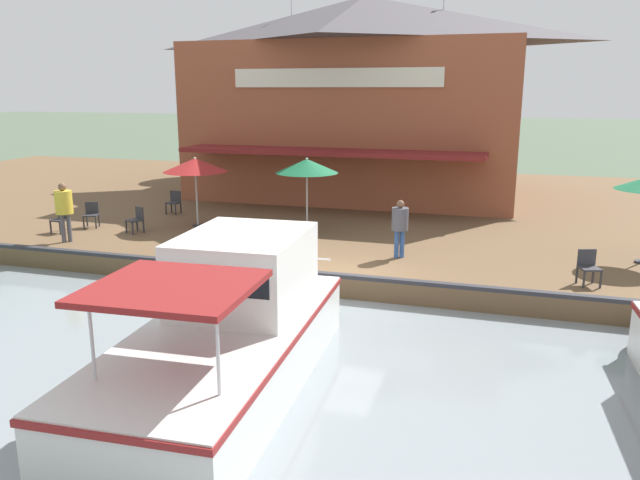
{
  "coord_description": "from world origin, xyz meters",
  "views": [
    {
      "loc": [
        14.29,
        4.16,
        5.17
      ],
      "look_at": [
        -1.0,
        -0.57,
        1.3
      ],
      "focal_mm": 35.0,
      "sensor_mm": 36.0,
      "label": 1
    }
  ],
  "objects_px": {
    "person_at_quay_edge": "(400,222)",
    "mooring_post": "(232,246)",
    "person_near_entrance": "(64,205)",
    "tree_upstream_bank": "(237,101)",
    "patio_umbrella_mid_patio_right": "(307,166)",
    "cafe_chair_mid_patio": "(61,218)",
    "cafe_chair_facing_river": "(91,213)",
    "cafe_chair_beside_entrance": "(588,266)",
    "motorboat_fourth_along": "(239,324)",
    "cafe_chair_back_row_seat": "(136,218)",
    "waterfront_restaurant": "(363,95)",
    "cafe_chair_far_corner_seat": "(174,201)",
    "patio_umbrella_near_quay_edge": "(195,165)"
  },
  "relations": [
    {
      "from": "person_at_quay_edge",
      "to": "mooring_post",
      "type": "height_order",
      "value": "person_at_quay_edge"
    },
    {
      "from": "person_near_entrance",
      "to": "tree_upstream_bank",
      "type": "bearing_deg",
      "value": -175.22
    },
    {
      "from": "patio_umbrella_mid_patio_right",
      "to": "cafe_chair_mid_patio",
      "type": "height_order",
      "value": "patio_umbrella_mid_patio_right"
    },
    {
      "from": "person_at_quay_edge",
      "to": "cafe_chair_facing_river",
      "type": "bearing_deg",
      "value": -94.52
    },
    {
      "from": "person_near_entrance",
      "to": "person_at_quay_edge",
      "type": "xyz_separation_m",
      "value": [
        -1.19,
        10.1,
        -0.15
      ]
    },
    {
      "from": "cafe_chair_beside_entrance",
      "to": "cafe_chair_mid_patio",
      "type": "distance_m",
      "value": 15.94
    },
    {
      "from": "cafe_chair_mid_patio",
      "to": "motorboat_fourth_along",
      "type": "height_order",
      "value": "motorboat_fourth_along"
    },
    {
      "from": "cafe_chair_back_row_seat",
      "to": "mooring_post",
      "type": "xyz_separation_m",
      "value": [
        2.62,
        4.65,
        0.04
      ]
    },
    {
      "from": "waterfront_restaurant",
      "to": "person_at_quay_edge",
      "type": "height_order",
      "value": "waterfront_restaurant"
    },
    {
      "from": "cafe_chair_back_row_seat",
      "to": "mooring_post",
      "type": "bearing_deg",
      "value": 60.63
    },
    {
      "from": "cafe_chair_far_corner_seat",
      "to": "person_at_quay_edge",
      "type": "height_order",
      "value": "person_at_quay_edge"
    },
    {
      "from": "cafe_chair_mid_patio",
      "to": "mooring_post",
      "type": "height_order",
      "value": "mooring_post"
    },
    {
      "from": "patio_umbrella_near_quay_edge",
      "to": "cafe_chair_mid_patio",
      "type": "relative_size",
      "value": 2.78
    },
    {
      "from": "cafe_chair_facing_river",
      "to": "cafe_chair_mid_patio",
      "type": "bearing_deg",
      "value": -24.01
    },
    {
      "from": "waterfront_restaurant",
      "to": "mooring_post",
      "type": "relative_size",
      "value": 13.94
    },
    {
      "from": "patio_umbrella_mid_patio_right",
      "to": "cafe_chair_back_row_seat",
      "type": "bearing_deg",
      "value": -69.57
    },
    {
      "from": "tree_upstream_bank",
      "to": "patio_umbrella_near_quay_edge",
      "type": "bearing_deg",
      "value": 18.13
    },
    {
      "from": "waterfront_restaurant",
      "to": "cafe_chair_back_row_seat",
      "type": "distance_m",
      "value": 12.41
    },
    {
      "from": "cafe_chair_far_corner_seat",
      "to": "mooring_post",
      "type": "height_order",
      "value": "mooring_post"
    },
    {
      "from": "patio_umbrella_near_quay_edge",
      "to": "person_near_entrance",
      "type": "distance_m",
      "value": 4.36
    },
    {
      "from": "motorboat_fourth_along",
      "to": "cafe_chair_far_corner_seat",
      "type": "bearing_deg",
      "value": -144.82
    },
    {
      "from": "patio_umbrella_mid_patio_right",
      "to": "cafe_chair_mid_patio",
      "type": "xyz_separation_m",
      "value": [
        2.63,
        -7.62,
        -1.67
      ]
    },
    {
      "from": "patio_umbrella_mid_patio_right",
      "to": "mooring_post",
      "type": "distance_m",
      "value": 4.88
    },
    {
      "from": "cafe_chair_back_row_seat",
      "to": "cafe_chair_mid_patio",
      "type": "relative_size",
      "value": 1.0
    },
    {
      "from": "cafe_chair_back_row_seat",
      "to": "cafe_chair_facing_river",
      "type": "relative_size",
      "value": 1.0
    },
    {
      "from": "cafe_chair_back_row_seat",
      "to": "cafe_chair_facing_river",
      "type": "height_order",
      "value": "same"
    },
    {
      "from": "cafe_chair_facing_river",
      "to": "mooring_post",
      "type": "xyz_separation_m",
      "value": [
        2.92,
        6.61,
        0.04
      ]
    },
    {
      "from": "waterfront_restaurant",
      "to": "person_at_quay_edge",
      "type": "distance_m",
      "value": 12.29
    },
    {
      "from": "patio_umbrella_mid_patio_right",
      "to": "person_at_quay_edge",
      "type": "relative_size",
      "value": 1.49
    },
    {
      "from": "cafe_chair_far_corner_seat",
      "to": "motorboat_fourth_along",
      "type": "relative_size",
      "value": 0.1
    },
    {
      "from": "person_at_quay_edge",
      "to": "motorboat_fourth_along",
      "type": "xyz_separation_m",
      "value": [
        6.83,
        -1.76,
        -0.65
      ]
    },
    {
      "from": "patio_umbrella_mid_patio_right",
      "to": "person_near_entrance",
      "type": "xyz_separation_m",
      "value": [
        3.68,
        -6.57,
        -0.98
      ]
    },
    {
      "from": "person_at_quay_edge",
      "to": "tree_upstream_bank",
      "type": "xyz_separation_m",
      "value": [
        -14.47,
        -11.41,
        2.98
      ]
    },
    {
      "from": "cafe_chair_mid_patio",
      "to": "person_near_entrance",
      "type": "distance_m",
      "value": 1.64
    },
    {
      "from": "person_at_quay_edge",
      "to": "patio_umbrella_mid_patio_right",
      "type": "bearing_deg",
      "value": -125.23
    },
    {
      "from": "cafe_chair_back_row_seat",
      "to": "person_at_quay_edge",
      "type": "distance_m",
      "value": 8.79
    },
    {
      "from": "waterfront_restaurant",
      "to": "patio_umbrella_mid_patio_right",
      "type": "relative_size",
      "value": 5.87
    },
    {
      "from": "cafe_chair_facing_river",
      "to": "mooring_post",
      "type": "relative_size",
      "value": 0.83
    },
    {
      "from": "waterfront_restaurant",
      "to": "cafe_chair_mid_patio",
      "type": "distance_m",
      "value": 14.1
    },
    {
      "from": "cafe_chair_beside_entrance",
      "to": "patio_umbrella_mid_patio_right",
      "type": "bearing_deg",
      "value": -113.6
    },
    {
      "from": "cafe_chair_mid_patio",
      "to": "person_near_entrance",
      "type": "height_order",
      "value": "person_near_entrance"
    },
    {
      "from": "patio_umbrella_mid_patio_right",
      "to": "patio_umbrella_near_quay_edge",
      "type": "distance_m",
      "value": 3.84
    },
    {
      "from": "cafe_chair_mid_patio",
      "to": "patio_umbrella_mid_patio_right",
      "type": "bearing_deg",
      "value": 109.03
    },
    {
      "from": "patio_umbrella_mid_patio_right",
      "to": "person_near_entrance",
      "type": "relative_size",
      "value": 1.32
    },
    {
      "from": "mooring_post",
      "to": "person_near_entrance",
      "type": "bearing_deg",
      "value": -98.36
    },
    {
      "from": "cafe_chair_back_row_seat",
      "to": "cafe_chair_far_corner_seat",
      "type": "height_order",
      "value": "same"
    },
    {
      "from": "patio_umbrella_mid_patio_right",
      "to": "cafe_chair_mid_patio",
      "type": "bearing_deg",
      "value": -70.97
    },
    {
      "from": "cafe_chair_facing_river",
      "to": "person_at_quay_edge",
      "type": "relative_size",
      "value": 0.52
    },
    {
      "from": "cafe_chair_mid_patio",
      "to": "tree_upstream_bank",
      "type": "relative_size",
      "value": 0.15
    },
    {
      "from": "motorboat_fourth_along",
      "to": "tree_upstream_bank",
      "type": "distance_m",
      "value": 23.67
    }
  ]
}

